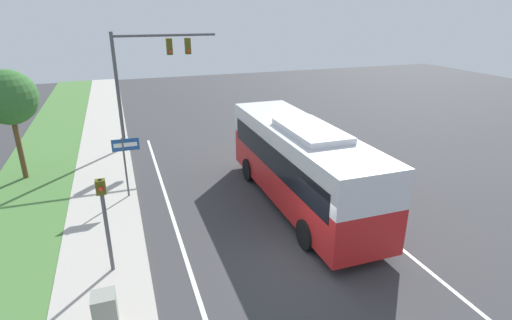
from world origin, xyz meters
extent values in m
plane|color=#38383A|center=(0.00, 0.00, 0.00)|extent=(80.00, 80.00, 0.00)
cube|color=#ADA89E|center=(-6.20, 0.00, 0.06)|extent=(2.80, 80.00, 0.12)
cube|color=silver|center=(-3.60, 0.00, 0.00)|extent=(0.14, 30.00, 0.01)
cube|color=silver|center=(3.60, 0.00, 0.00)|extent=(0.14, 30.00, 0.01)
cube|color=red|center=(1.69, 3.80, 1.21)|extent=(2.56, 10.14, 1.64)
cube|color=silver|center=(1.69, 3.80, 2.71)|extent=(2.56, 10.14, 1.35)
cube|color=black|center=(1.69, 3.80, 2.24)|extent=(2.60, 9.33, 1.02)
cube|color=silver|center=(1.69, 3.04, 3.50)|extent=(1.80, 3.55, 0.24)
cylinder|color=black|center=(0.45, 6.95, 0.54)|extent=(0.28, 1.08, 1.08)
cylinder|color=black|center=(2.92, 6.95, 0.54)|extent=(0.28, 1.08, 1.08)
cylinder|color=black|center=(0.45, 0.66, 0.54)|extent=(0.28, 1.08, 1.08)
cylinder|color=black|center=(2.92, 0.66, 0.54)|extent=(0.28, 1.08, 1.08)
cylinder|color=#4C4C51|center=(-5.05, 13.68, 3.35)|extent=(0.20, 0.20, 6.70)
cylinder|color=#4C4C51|center=(-2.19, 13.68, 6.45)|extent=(5.72, 0.14, 0.14)
cube|color=#47470F|center=(-2.00, 13.68, 5.83)|extent=(0.32, 0.28, 0.90)
sphere|color=red|center=(-2.00, 13.50, 5.58)|extent=(0.18, 0.18, 0.18)
cube|color=#47470F|center=(-0.95, 13.68, 5.83)|extent=(0.32, 0.28, 0.90)
sphere|color=red|center=(-0.95, 13.50, 5.58)|extent=(0.18, 0.18, 0.18)
cylinder|color=#4C4C51|center=(-5.90, 1.44, 1.60)|extent=(0.12, 0.12, 3.20)
cube|color=#47470F|center=(-5.90, 1.44, 2.98)|extent=(0.28, 0.24, 0.44)
sphere|color=red|center=(-5.90, 1.29, 2.98)|extent=(0.14, 0.14, 0.14)
cylinder|color=#4C4C51|center=(-5.15, 6.81, 1.39)|extent=(0.08, 0.08, 2.78)
cube|color=#19478C|center=(-5.04, 6.81, 2.47)|extent=(1.12, 0.03, 0.52)
cube|color=white|center=(-5.04, 6.79, 2.47)|extent=(0.95, 0.01, 0.18)
cube|color=gray|center=(-6.07, -1.11, 0.63)|extent=(0.59, 0.59, 1.03)
cylinder|color=brown|center=(-9.81, 10.67, 1.70)|extent=(0.24, 0.24, 3.21)
sphere|color=#33662D|center=(-9.81, 10.67, 4.06)|extent=(2.52, 2.52, 2.52)
camera|label=1|loc=(-5.14, -10.04, 7.83)|focal=28.00mm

